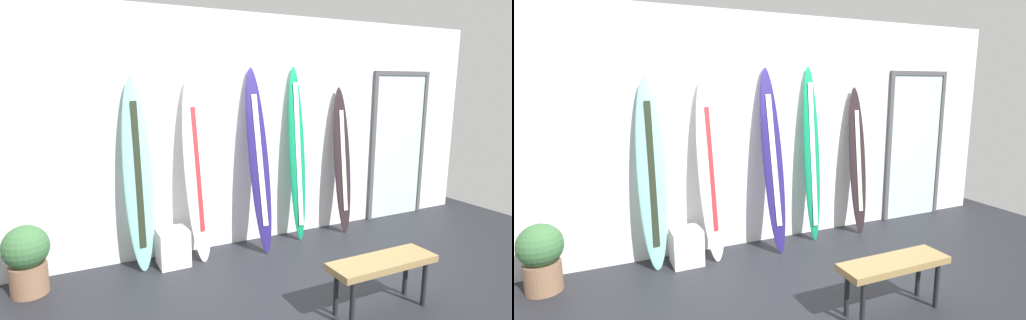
% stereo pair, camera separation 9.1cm
% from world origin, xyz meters
% --- Properties ---
extents(ground, '(8.00, 8.00, 0.04)m').
position_xyz_m(ground, '(0.00, 0.00, -0.02)').
color(ground, black).
extents(wall_back, '(7.20, 0.20, 2.80)m').
position_xyz_m(wall_back, '(0.00, 1.30, 1.40)').
color(wall_back, silver).
rests_on(wall_back, ground).
extents(surfboard_seafoam, '(0.31, 0.33, 2.07)m').
position_xyz_m(surfboard_seafoam, '(-1.39, 1.00, 1.02)').
color(surfboard_seafoam, '#7BC6B5').
rests_on(surfboard_seafoam, ground).
extents(surfboard_ivory, '(0.32, 0.40, 2.08)m').
position_xyz_m(surfboard_ivory, '(-0.75, 0.97, 1.03)').
color(surfboard_ivory, silver).
rests_on(surfboard_ivory, ground).
extents(surfboard_navy, '(0.27, 0.50, 2.18)m').
position_xyz_m(surfboard_navy, '(-0.01, 0.93, 1.08)').
color(surfboard_navy, navy).
rests_on(surfboard_navy, ground).
extents(surfboard_emerald, '(0.23, 0.33, 2.20)m').
position_xyz_m(surfboard_emerald, '(0.57, 1.03, 1.10)').
color(surfboard_emerald, '#107B4E').
rests_on(surfboard_emerald, ground).
extents(surfboard_charcoal, '(0.26, 0.33, 1.94)m').
position_xyz_m(surfboard_charcoal, '(1.26, 0.99, 0.95)').
color(surfboard_charcoal, black).
rests_on(surfboard_charcoal, ground).
extents(display_block_left, '(0.33, 0.33, 0.40)m').
position_xyz_m(display_block_left, '(-1.07, 0.92, 0.20)').
color(display_block_left, white).
rests_on(display_block_left, ground).
extents(glass_door, '(1.04, 0.06, 2.16)m').
position_xyz_m(glass_door, '(2.43, 1.18, 1.11)').
color(glass_door, silver).
rests_on(glass_door, ground).
extents(potted_plant, '(0.41, 0.41, 0.67)m').
position_xyz_m(potted_plant, '(-2.46, 0.89, 0.37)').
color(potted_plant, brown).
rests_on(potted_plant, ground).
extents(bench, '(1.01, 0.31, 0.48)m').
position_xyz_m(bench, '(0.35, -0.78, 0.41)').
color(bench, olive).
rests_on(bench, ground).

